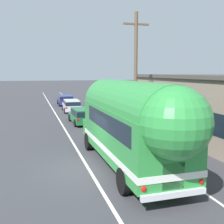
# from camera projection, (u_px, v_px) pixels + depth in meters

# --- Properties ---
(ground_plane) EXTENTS (300.00, 300.00, 0.00)m
(ground_plane) POSITION_uv_depth(u_px,v_px,m) (89.00, 169.00, 12.98)
(ground_plane) COLOR #38383D
(lane_markings) EXTENTS (3.80, 80.00, 0.01)m
(lane_markings) POSITION_uv_depth(u_px,v_px,m) (81.00, 123.00, 24.85)
(lane_markings) COLOR silver
(lane_markings) RESTS_ON ground
(utility_pole) EXTENTS (1.80, 0.24, 8.50)m
(utility_pole) POSITION_uv_depth(u_px,v_px,m) (136.00, 73.00, 18.97)
(utility_pole) COLOR brown
(utility_pole) RESTS_ON ground
(painted_bus) EXTENTS (2.68, 10.80, 4.12)m
(painted_bus) POSITION_uv_depth(u_px,v_px,m) (132.00, 122.00, 12.38)
(painted_bus) COLOR #2D8C3D
(painted_bus) RESTS_ON ground
(car_lead) EXTENTS (2.13, 4.37, 1.37)m
(car_lead) POSITION_uv_depth(u_px,v_px,m) (83.00, 115.00, 24.36)
(car_lead) COLOR #196633
(car_lead) RESTS_ON ground
(car_second) EXTENTS (2.04, 4.63, 1.37)m
(car_second) POSITION_uv_depth(u_px,v_px,m) (72.00, 105.00, 32.00)
(car_second) COLOR silver
(car_second) RESTS_ON ground
(car_third) EXTENTS (2.05, 4.36, 1.37)m
(car_third) POSITION_uv_depth(u_px,v_px,m) (65.00, 99.00, 38.34)
(car_third) COLOR navy
(car_third) RESTS_ON ground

